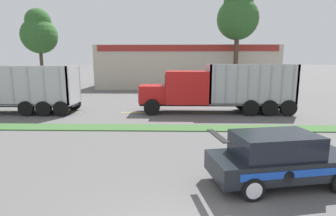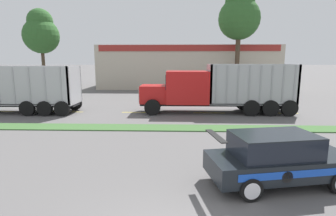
% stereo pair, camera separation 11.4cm
% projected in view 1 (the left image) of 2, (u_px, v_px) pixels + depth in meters
% --- Properties ---
extents(grass_verge, '(120.00, 1.45, 0.06)m').
position_uv_depth(grass_verge, '(173.00, 128.00, 15.13)').
color(grass_verge, '#3D6633').
rests_on(grass_verge, ground_plane).
extents(centre_line_3, '(2.40, 0.14, 0.01)m').
position_uv_depth(centre_line_3, '(67.00, 112.00, 19.99)').
color(centre_line_3, yellow).
rests_on(centre_line_3, ground_plane).
extents(centre_line_4, '(2.40, 0.14, 0.01)m').
position_uv_depth(centre_line_4, '(137.00, 112.00, 19.85)').
color(centre_line_4, yellow).
rests_on(centre_line_4, ground_plane).
extents(centre_line_5, '(2.40, 0.14, 0.01)m').
position_uv_depth(centre_line_5, '(208.00, 113.00, 19.72)').
color(centre_line_5, yellow).
rests_on(centre_line_5, ground_plane).
extents(centre_line_6, '(2.40, 0.14, 0.01)m').
position_uv_depth(centre_line_6, '(281.00, 113.00, 19.58)').
color(centre_line_6, yellow).
rests_on(centre_line_6, ground_plane).
extents(dump_truck_mid, '(11.28, 2.79, 3.63)m').
position_uv_depth(dump_truck_mid, '(203.00, 90.00, 19.61)').
color(dump_truck_mid, black).
rests_on(dump_truck_mid, ground_plane).
extents(rally_car, '(4.73, 2.59, 1.68)m').
position_uv_depth(rally_car, '(279.00, 158.00, 8.16)').
color(rally_car, black).
rests_on(rally_car, ground_plane).
extents(store_building_backdrop, '(24.95, 12.10, 5.99)m').
position_uv_depth(store_building_backdrop, '(185.00, 67.00, 40.48)').
color(store_building_backdrop, '#BCB29E').
rests_on(store_building_backdrop, ground_plane).
extents(tree_behind_left, '(4.46, 4.46, 10.38)m').
position_uv_depth(tree_behind_left, '(39.00, 32.00, 33.17)').
color(tree_behind_left, '#473828').
rests_on(tree_behind_left, ground_plane).
extents(tree_behind_centre, '(5.06, 5.06, 12.74)m').
position_uv_depth(tree_behind_centre, '(238.00, 15.00, 31.92)').
color(tree_behind_centre, '#473828').
rests_on(tree_behind_centre, ground_plane).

